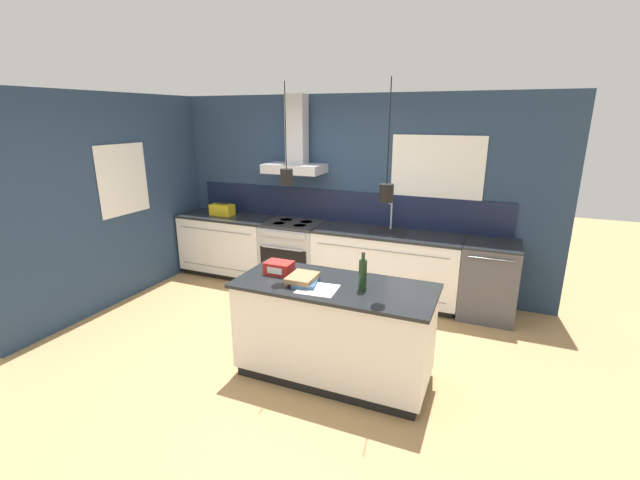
# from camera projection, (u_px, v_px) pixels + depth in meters

# --- Properties ---
(ground_plane) EXTENTS (16.00, 16.00, 0.00)m
(ground_plane) POSITION_uv_depth(u_px,v_px,m) (273.00, 349.00, 4.42)
(ground_plane) COLOR tan
(ground_plane) RESTS_ON ground
(wall_back) EXTENTS (5.60, 2.33, 2.60)m
(wall_back) POSITION_uv_depth(u_px,v_px,m) (339.00, 190.00, 5.82)
(wall_back) COLOR navy
(wall_back) RESTS_ON ground_plane
(wall_left) EXTENTS (0.08, 3.80, 2.60)m
(wall_left) POSITION_uv_depth(u_px,v_px,m) (132.00, 197.00, 5.58)
(wall_left) COLOR navy
(wall_left) RESTS_ON ground_plane
(counter_run_left) EXTENTS (1.40, 0.64, 0.91)m
(counter_run_left) POSITION_uv_depth(u_px,v_px,m) (229.00, 245.00, 6.42)
(counter_run_left) COLOR black
(counter_run_left) RESTS_ON ground_plane
(counter_run_sink) EXTENTS (1.88, 0.64, 1.31)m
(counter_run_sink) POSITION_uv_depth(u_px,v_px,m) (386.00, 266.00, 5.52)
(counter_run_sink) COLOR black
(counter_run_sink) RESTS_ON ground_plane
(oven_range) EXTENTS (0.79, 0.66, 0.91)m
(oven_range) POSITION_uv_depth(u_px,v_px,m) (293.00, 254.00, 6.01)
(oven_range) COLOR #B5B5BA
(oven_range) RESTS_ON ground_plane
(dishwasher) EXTENTS (0.63, 0.65, 0.91)m
(dishwasher) POSITION_uv_depth(u_px,v_px,m) (489.00, 280.00, 5.05)
(dishwasher) COLOR #4C4C51
(dishwasher) RESTS_ON ground_plane
(kitchen_island) EXTENTS (1.76, 0.77, 0.91)m
(kitchen_island) POSITION_uv_depth(u_px,v_px,m) (334.00, 330.00, 3.87)
(kitchen_island) COLOR black
(kitchen_island) RESTS_ON ground_plane
(bottle_on_island) EXTENTS (0.07, 0.07, 0.33)m
(bottle_on_island) POSITION_uv_depth(u_px,v_px,m) (363.00, 274.00, 3.58)
(bottle_on_island) COLOR #193319
(bottle_on_island) RESTS_ON kitchen_island
(book_stack) EXTENTS (0.28, 0.36, 0.08)m
(book_stack) POSITION_uv_depth(u_px,v_px,m) (304.00, 279.00, 3.74)
(book_stack) COLOR #335684
(book_stack) RESTS_ON kitchen_island
(red_supply_box) EXTENTS (0.25, 0.18, 0.12)m
(red_supply_box) POSITION_uv_depth(u_px,v_px,m) (279.00, 268.00, 3.97)
(red_supply_box) COLOR red
(red_supply_box) RESTS_ON kitchen_island
(paper_pile) EXTENTS (0.35, 0.31, 0.01)m
(paper_pile) POSITION_uv_depth(u_px,v_px,m) (318.00, 289.00, 3.62)
(paper_pile) COLOR silver
(paper_pile) RESTS_ON kitchen_island
(yellow_toolbox) EXTENTS (0.34, 0.18, 0.19)m
(yellow_toolbox) POSITION_uv_depth(u_px,v_px,m) (222.00, 210.00, 6.29)
(yellow_toolbox) COLOR gold
(yellow_toolbox) RESTS_ON counter_run_left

